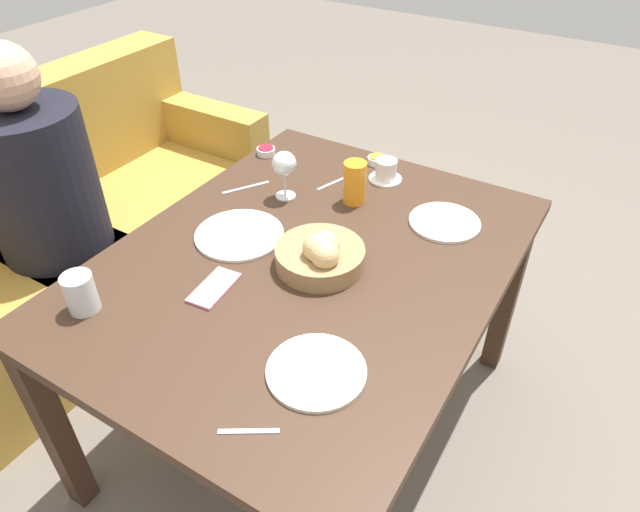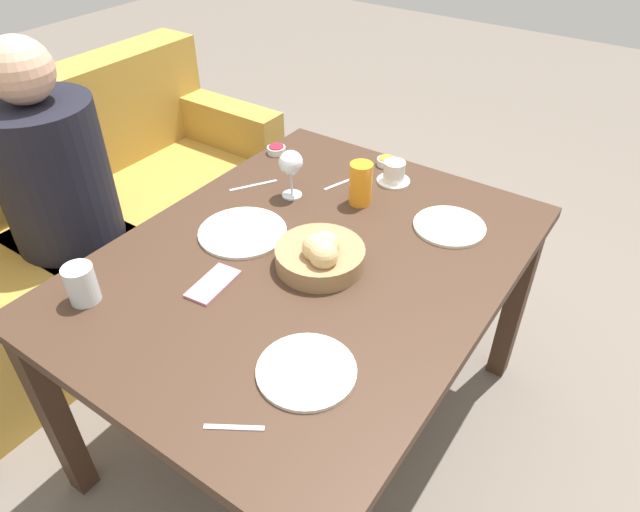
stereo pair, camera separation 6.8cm
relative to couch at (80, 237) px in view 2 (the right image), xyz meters
name	(u,v)px [view 2 (the right image)]	position (x,y,z in m)	size (l,w,h in m)	color
ground_plane	(310,420)	(0.00, -1.15, -0.32)	(10.00, 10.00, 0.00)	#6B6056
dining_table	(308,282)	(0.00, -1.15, 0.31)	(1.30, 1.00, 0.72)	#3D281C
couch	(80,237)	(0.00, 0.00, 0.00)	(1.73, 0.70, 0.90)	#B28938
seated_person	(70,227)	(-0.11, -0.15, 0.17)	(0.37, 0.49, 1.17)	#23232D
bread_basket	(320,255)	(-0.02, -1.20, 0.44)	(0.24, 0.24, 0.12)	#99754C
plate_near_left	(306,371)	(-0.33, -1.38, 0.40)	(0.22, 0.22, 0.01)	silver
plate_near_right	(449,226)	(0.35, -1.41, 0.40)	(0.21, 0.21, 0.01)	silver
plate_far_center	(243,232)	(-0.02, -0.93, 0.40)	(0.26, 0.26, 0.01)	silver
juice_glass	(361,184)	(0.32, -1.12, 0.47)	(0.07, 0.07, 0.13)	orange
water_tumbler	(81,284)	(-0.45, -0.79, 0.45)	(0.08, 0.08, 0.10)	silver
wine_glass	(291,164)	(0.23, -0.92, 0.51)	(0.08, 0.08, 0.16)	silver
coffee_cup	(394,173)	(0.49, -1.14, 0.43)	(0.11, 0.11, 0.07)	white
jam_bowl_berry	(276,150)	(0.43, -0.70, 0.41)	(0.07, 0.07, 0.03)	white
jam_bowl_honey	(386,162)	(0.58, -1.07, 0.41)	(0.07, 0.07, 0.03)	white
fork_silver	(344,182)	(0.40, -1.01, 0.40)	(0.16, 0.06, 0.00)	#B7B7BC
knife_silver	(253,185)	(0.21, -0.78, 0.40)	(0.14, 0.09, 0.00)	#B7B7BC
spoon_coffee	(234,427)	(-0.53, -1.35, 0.40)	(0.07, 0.11, 0.00)	#B7B7BC
cell_phone	(213,284)	(-0.23, -1.01, 0.40)	(0.16, 0.09, 0.01)	pink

